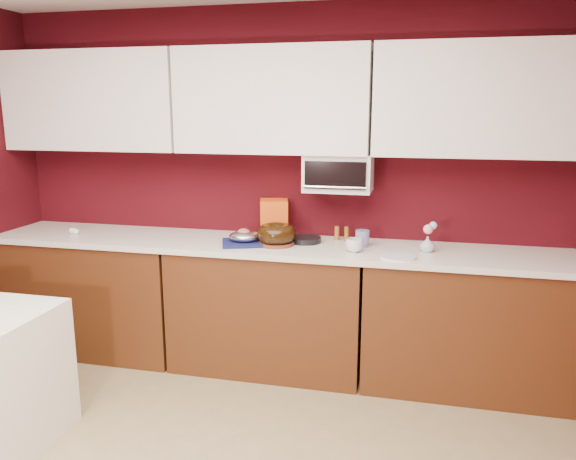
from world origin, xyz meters
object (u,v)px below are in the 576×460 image
(pandoro_box, at_px, (274,218))
(coffee_mug, at_px, (354,244))
(foil_ham_nest, at_px, (244,236))
(blue_jar, at_px, (362,238))
(flower_vase, at_px, (427,243))
(bundt_cake, at_px, (276,233))
(toaster_oven, at_px, (339,173))

(pandoro_box, bearing_deg, coffee_mug, -42.88)
(foil_ham_nest, bearing_deg, pandoro_box, 64.95)
(coffee_mug, bearing_deg, pandoro_box, 152.00)
(blue_jar, height_order, flower_vase, flower_vase)
(pandoro_box, xyz_separation_m, blue_jar, (0.65, -0.17, -0.08))
(foil_ham_nest, distance_m, flower_vase, 1.21)
(foil_ham_nest, height_order, flower_vase, flower_vase)
(pandoro_box, xyz_separation_m, coffee_mug, (0.61, -0.33, -0.08))
(blue_jar, distance_m, flower_vase, 0.42)
(foil_ham_nest, distance_m, pandoro_box, 0.33)
(pandoro_box, bearing_deg, bundt_cake, -87.07)
(bundt_cake, bearing_deg, toaster_oven, 28.87)
(toaster_oven, relative_size, foil_ham_nest, 2.22)
(toaster_oven, xyz_separation_m, bundt_cake, (-0.38, -0.21, -0.39))
(bundt_cake, relative_size, coffee_mug, 2.49)
(blue_jar, bearing_deg, toaster_oven, 147.58)
(foil_ham_nest, height_order, coffee_mug, coffee_mug)
(toaster_oven, distance_m, flower_vase, 0.75)
(coffee_mug, relative_size, blue_jar, 0.95)
(flower_vase, bearing_deg, foil_ham_nest, -176.34)
(pandoro_box, distance_m, coffee_mug, 0.70)
(toaster_oven, relative_size, bundt_cake, 1.73)
(pandoro_box, bearing_deg, flower_vase, -26.21)
(bundt_cake, relative_size, flower_vase, 2.29)
(coffee_mug, xyz_separation_m, blue_jar, (0.03, 0.16, 0.00))
(foil_ham_nest, bearing_deg, bundt_cake, 7.74)
(pandoro_box, distance_m, flower_vase, 1.09)
(foil_ham_nest, distance_m, blue_jar, 0.79)
(foil_ham_nest, xyz_separation_m, pandoro_box, (0.14, 0.29, 0.08))
(toaster_oven, xyz_separation_m, flower_vase, (0.60, -0.16, -0.42))
(toaster_oven, height_order, flower_vase, toaster_oven)
(pandoro_box, height_order, flower_vase, pandoro_box)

